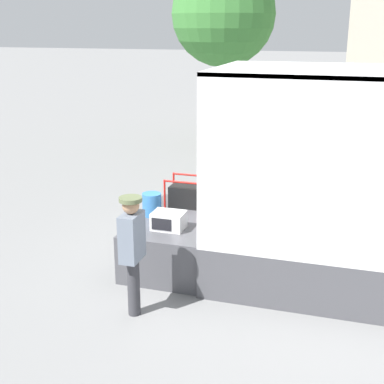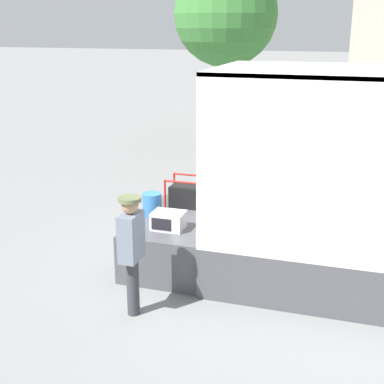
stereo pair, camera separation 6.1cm
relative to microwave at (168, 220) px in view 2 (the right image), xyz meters
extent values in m
plane|color=gray|center=(0.68, 0.57, -0.96)|extent=(160.00, 160.00, 0.00)
cube|color=#4C4C51|center=(2.87, 0.57, -0.55)|extent=(4.37, 2.50, 0.82)
cube|color=white|center=(2.87, 1.79, 1.16)|extent=(4.37, 0.06, 2.60)
cube|color=white|center=(2.87, -0.65, 1.16)|extent=(4.37, 0.06, 2.60)
cube|color=white|center=(2.87, 0.57, 2.43)|extent=(4.37, 2.50, 0.06)
cylinder|color=silver|center=(2.82, 0.98, 0.04)|extent=(0.30, 0.30, 0.37)
cube|color=olive|center=(2.90, 1.12, -0.01)|extent=(0.44, 0.32, 0.26)
cube|color=#2D7F33|center=(2.64, 0.05, -0.02)|extent=(0.44, 0.32, 0.24)
cube|color=#4C4C51|center=(-0.01, 0.57, -0.55)|extent=(1.39, 2.37, 0.82)
cube|color=white|center=(0.00, 0.00, 0.00)|extent=(0.52, 0.40, 0.29)
cube|color=black|center=(-0.05, -0.20, 0.00)|extent=(0.33, 0.01, 0.19)
cube|color=black|center=(-0.09, 1.21, 0.05)|extent=(0.54, 0.43, 0.39)
cylinder|color=slate|center=(0.12, 1.21, 0.07)|extent=(0.20, 0.24, 0.24)
cylinder|color=red|center=(-0.41, 0.95, 0.13)|extent=(0.04, 0.04, 0.54)
cylinder|color=red|center=(0.23, 0.95, 0.13)|extent=(0.04, 0.04, 0.54)
cylinder|color=red|center=(-0.41, 1.46, 0.13)|extent=(0.04, 0.04, 0.54)
cylinder|color=red|center=(0.23, 1.46, 0.13)|extent=(0.04, 0.04, 0.54)
cylinder|color=red|center=(-0.09, 0.95, 0.38)|extent=(0.64, 0.04, 0.04)
cylinder|color=red|center=(-0.09, 1.46, 0.38)|extent=(0.64, 0.04, 0.04)
cylinder|color=#3370B2|center=(-0.50, 0.53, 0.06)|extent=(0.33, 0.33, 0.40)
cylinder|color=#38383D|center=(-0.05, -1.39, -0.53)|extent=(0.18, 0.18, 0.86)
cube|color=slate|center=(-0.05, -1.39, 0.25)|extent=(0.24, 0.44, 0.68)
sphere|color=tan|center=(-0.05, -1.39, 0.71)|extent=(0.24, 0.24, 0.24)
cylinder|color=#606B47|center=(-0.05, -1.39, 0.80)|extent=(0.32, 0.32, 0.06)
cylinder|color=brown|center=(-1.61, 10.01, 0.46)|extent=(0.36, 0.36, 2.84)
sphere|color=#3D7F38|center=(-1.61, 10.01, 3.40)|extent=(3.39, 3.39, 3.39)
camera|label=1|loc=(2.78, -7.73, 3.07)|focal=50.00mm
camera|label=2|loc=(2.84, -7.71, 3.07)|focal=50.00mm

